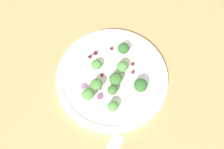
% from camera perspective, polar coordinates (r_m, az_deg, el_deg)
% --- Properties ---
extents(ground_plane, '(1.80, 1.80, 0.02)m').
position_cam_1_polar(ground_plane, '(0.65, -0.94, -1.24)').
color(ground_plane, tan).
extents(plate, '(0.24, 0.24, 0.02)m').
position_cam_1_polar(plate, '(0.63, -0.00, -0.65)').
color(plate, white).
rests_on(plate, ground_plane).
extents(dressing_pool, '(0.14, 0.14, 0.00)m').
position_cam_1_polar(dressing_pool, '(0.62, -0.00, -0.50)').
color(dressing_pool, white).
rests_on(dressing_pool, plate).
extents(broccoli_floret_0, '(0.03, 0.03, 0.03)m').
position_cam_1_polar(broccoli_floret_0, '(0.60, 5.56, -2.10)').
color(broccoli_floret_0, '#ADD18E').
rests_on(broccoli_floret_0, plate).
extents(broccoli_floret_1, '(0.02, 0.02, 0.02)m').
position_cam_1_polar(broccoli_floret_1, '(0.59, 0.19, -6.16)').
color(broccoli_floret_1, '#8EB77A').
rests_on(broccoli_floret_1, plate).
extents(broccoli_floret_2, '(0.02, 0.02, 0.02)m').
position_cam_1_polar(broccoli_floret_2, '(0.62, -3.02, 1.92)').
color(broccoli_floret_2, '#8EB77A').
rests_on(broccoli_floret_2, plate).
extents(broccoli_floret_3, '(0.03, 0.03, 0.03)m').
position_cam_1_polar(broccoli_floret_3, '(0.60, -3.03, -1.93)').
color(broccoli_floret_3, '#ADD18E').
rests_on(broccoli_floret_3, plate).
extents(broccoli_floret_4, '(0.02, 0.02, 0.02)m').
position_cam_1_polar(broccoli_floret_4, '(0.61, 2.06, 1.51)').
color(broccoli_floret_4, '#9EC684').
rests_on(broccoli_floret_4, plate).
extents(broccoli_floret_5, '(0.03, 0.03, 0.03)m').
position_cam_1_polar(broccoli_floret_5, '(0.63, 2.23, 5.05)').
color(broccoli_floret_5, '#8EB77A').
rests_on(broccoli_floret_5, plate).
extents(broccoli_floret_6, '(0.03, 0.03, 0.03)m').
position_cam_1_polar(broccoli_floret_6, '(0.59, -4.67, -3.83)').
color(broccoli_floret_6, '#ADD18E').
rests_on(broccoli_floret_6, plate).
extents(broccoli_floret_7, '(0.02, 0.02, 0.02)m').
position_cam_1_polar(broccoli_floret_7, '(0.60, 0.10, -3.04)').
color(broccoli_floret_7, '#9EC684').
rests_on(broccoli_floret_7, plate).
extents(broccoli_floret_8, '(0.03, 0.03, 0.03)m').
position_cam_1_polar(broccoli_floret_8, '(0.60, 0.71, -0.86)').
color(broccoli_floret_8, '#ADD18E').
rests_on(broccoli_floret_8, plate).
extents(cranberry_0, '(0.01, 0.01, 0.01)m').
position_cam_1_polar(cranberry_0, '(0.63, 4.08, 1.90)').
color(cranberry_0, maroon).
rests_on(cranberry_0, plate).
extents(cranberry_1, '(0.01, 0.01, 0.01)m').
position_cam_1_polar(cranberry_1, '(0.62, -1.97, -0.09)').
color(cranberry_1, maroon).
rests_on(cranberry_1, plate).
extents(cranberry_2, '(0.01, 0.01, 0.01)m').
position_cam_1_polar(cranberry_2, '(0.64, -3.21, 4.15)').
color(cranberry_2, '#4C0A14').
rests_on(cranberry_2, plate).
extents(cranberry_3, '(0.01, 0.01, 0.01)m').
position_cam_1_polar(cranberry_3, '(0.62, 4.05, 0.43)').
color(cranberry_3, maroon).
rests_on(cranberry_3, plate).
extents(cranberry_4, '(0.01, 0.01, 0.01)m').
position_cam_1_polar(cranberry_4, '(0.60, 0.52, -3.15)').
color(cranberry_4, maroon).
rests_on(cranberry_4, plate).
extents(cranberry_5, '(0.01, 0.01, 0.01)m').
position_cam_1_polar(cranberry_5, '(0.64, -0.12, 5.04)').
color(cranberry_5, '#4C0A14').
rests_on(cranberry_5, plate).
extents(cranberry_6, '(0.01, 0.01, 0.01)m').
position_cam_1_polar(cranberry_6, '(0.64, -4.33, 3.44)').
color(cranberry_6, '#4C0A14').
rests_on(cranberry_6, plate).
extents(onion_bit_0, '(0.01, 0.01, 0.00)m').
position_cam_1_polar(onion_bit_0, '(0.62, -5.68, -1.91)').
color(onion_bit_0, '#934C84').
rests_on(onion_bit_0, plate).
extents(onion_bit_1, '(0.01, 0.02, 0.01)m').
position_cam_1_polar(onion_bit_1, '(0.61, -2.65, -2.38)').
color(onion_bit_1, '#843D75').
rests_on(onion_bit_1, plate).
extents(onion_bit_2, '(0.01, 0.01, 0.01)m').
position_cam_1_polar(onion_bit_2, '(0.60, -2.38, -4.36)').
color(onion_bit_2, '#843D75').
rests_on(onion_bit_2, plate).
extents(onion_bit_3, '(0.01, 0.01, 0.00)m').
position_cam_1_polar(onion_bit_3, '(0.63, 1.63, 1.72)').
color(onion_bit_3, '#A35B93').
rests_on(onion_bit_3, plate).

